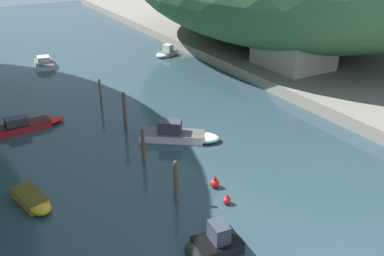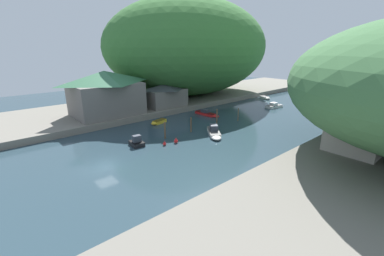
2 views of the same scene
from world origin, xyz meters
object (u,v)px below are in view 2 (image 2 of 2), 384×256
at_px(waterfront_building, 106,92).
at_px(channel_buoy_near, 165,144).
at_px(boat_mid_channel, 136,142).
at_px(person_by_boathouse, 157,105).
at_px(boat_far_upstream, 265,98).
at_px(person_on_quay, 144,107).
at_px(right_bank_cottage, 359,131).
at_px(boat_small_dinghy, 275,106).
at_px(boat_moored_right, 158,122).
at_px(boat_near_quay, 214,132).
at_px(boat_cabin_cruiser, 333,121).
at_px(channel_buoy_far, 176,141).
at_px(boathouse_shed, 164,95).
at_px(boat_yellow_tender, 208,114).

distance_m(waterfront_building, channel_buoy_near, 20.35).
height_order(boat_mid_channel, person_by_boathouse, person_by_boathouse).
relative_size(boat_far_upstream, person_on_quay, 2.29).
bearing_deg(right_bank_cottage, person_on_quay, -163.41).
height_order(boat_far_upstream, person_by_boathouse, person_by_boathouse).
bearing_deg(right_bank_cottage, boat_small_dinghy, 141.95).
bearing_deg(boat_mid_channel, waterfront_building, 86.25).
relative_size(boat_mid_channel, person_by_boathouse, 1.89).
bearing_deg(waterfront_building, boat_moored_right, 34.11).
distance_m(right_bank_cottage, boat_mid_channel, 31.65).
relative_size(boat_near_quay, boat_small_dinghy, 1.12).
xyz_separation_m(boat_cabin_cruiser, boat_moored_right, (-22.59, -26.35, -0.11)).
bearing_deg(channel_buoy_far, person_on_quay, 165.70).
distance_m(boathouse_shed, person_on_quay, 7.12).
distance_m(boat_moored_right, channel_buoy_near, 11.98).
bearing_deg(boat_mid_channel, channel_buoy_near, -38.09).
distance_m(boat_moored_right, boat_yellow_tender, 12.03).
bearing_deg(waterfront_building, boathouse_shed, 84.19).
xyz_separation_m(boat_near_quay, person_by_boathouse, (-18.10, 0.38, 1.67)).
relative_size(right_bank_cottage, boat_cabin_cruiser, 2.28).
height_order(boat_mid_channel, boat_moored_right, boat_mid_channel).
distance_m(waterfront_building, boat_moored_right, 12.29).
relative_size(boathouse_shed, channel_buoy_far, 10.43).
bearing_deg(boathouse_shed, boat_yellow_tender, 26.34).
xyz_separation_m(boat_mid_channel, boat_moored_right, (-7.39, 9.01, -0.16)).
relative_size(boat_mid_channel, channel_buoy_far, 3.40).
relative_size(waterfront_building, boat_cabin_cruiser, 3.78).
height_order(boathouse_shed, boat_small_dinghy, boathouse_shed).
height_order(right_bank_cottage, channel_buoy_far, right_bank_cottage).
height_order(right_bank_cottage, boat_small_dinghy, right_bank_cottage).
bearing_deg(person_on_quay, boat_cabin_cruiser, -40.20).
distance_m(boat_mid_channel, channel_buoy_near, 4.44).
xyz_separation_m(waterfront_building, right_bank_cottage, (40.38, 17.70, -1.99)).
height_order(boat_near_quay, boat_far_upstream, boat_near_quay).
height_order(boat_mid_channel, boat_cabin_cruiser, boat_mid_channel).
distance_m(boat_small_dinghy, person_on_quay, 32.70).
relative_size(boat_mid_channel, boat_small_dinghy, 0.58).
xyz_separation_m(channel_buoy_near, channel_buoy_far, (0.36, 1.96, 0.07)).
height_order(boathouse_shed, person_by_boathouse, boathouse_shed).
relative_size(boat_near_quay, boat_moored_right, 1.62).
relative_size(boat_mid_channel, boat_far_upstream, 0.82).
xyz_separation_m(boat_cabin_cruiser, channel_buoy_near, (-12.12, -32.18, -0.14)).
bearing_deg(boat_mid_channel, right_bank_cottage, -43.34).
height_order(boat_near_quay, boat_small_dinghy, boat_near_quay).
bearing_deg(boat_mid_channel, boathouse_shed, 49.23).
distance_m(boat_yellow_tender, person_on_quay, 14.01).
bearing_deg(boat_cabin_cruiser, channel_buoy_far, 132.48).
distance_m(boat_mid_channel, boat_moored_right, 11.65).
relative_size(boathouse_shed, boat_cabin_cruiser, 2.67).
height_order(person_on_quay, person_by_boathouse, same).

